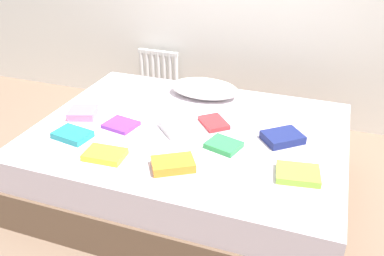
{
  "coord_description": "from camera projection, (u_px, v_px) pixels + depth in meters",
  "views": [
    {
      "loc": [
        0.78,
        -2.14,
        1.77
      ],
      "look_at": [
        0.0,
        0.05,
        0.48
      ],
      "focal_mm": 37.78,
      "sensor_mm": 36.0,
      "label": 1
    }
  ],
  "objects": [
    {
      "name": "radiator",
      "position": [
        159.0,
        74.0,
        3.9
      ],
      "size": [
        0.4,
        0.04,
        0.46
      ],
      "color": "white",
      "rests_on": "ground"
    },
    {
      "name": "pillow",
      "position": [
        204.0,
        88.0,
        3.04
      ],
      "size": [
        0.52,
        0.31,
        0.12
      ],
      "primitive_type": "ellipsoid",
      "color": "white",
      "rests_on": "bed"
    },
    {
      "name": "textbook_pink",
      "position": [
        83.0,
        113.0,
        2.76
      ],
      "size": [
        0.22,
        0.22,
        0.05
      ],
      "primitive_type": "cube",
      "rotation": [
        0.0,
        0.0,
        0.32
      ],
      "color": "pink",
      "rests_on": "bed"
    },
    {
      "name": "textbook_purple",
      "position": [
        121.0,
        125.0,
        2.63
      ],
      "size": [
        0.23,
        0.2,
        0.03
      ],
      "primitive_type": "cube",
      "rotation": [
        0.0,
        0.0,
        -0.18
      ],
      "color": "purple",
      "rests_on": "bed"
    },
    {
      "name": "textbook_white",
      "position": [
        175.0,
        128.0,
        2.58
      ],
      "size": [
        0.24,
        0.24,
        0.05
      ],
      "primitive_type": "cube",
      "rotation": [
        0.0,
        0.0,
        -0.78
      ],
      "color": "white",
      "rests_on": "bed"
    },
    {
      "name": "ground_plane",
      "position": [
        190.0,
        190.0,
        2.86
      ],
      "size": [
        8.0,
        8.0,
        0.0
      ],
      "primitive_type": "plane",
      "color": "#7F6651"
    },
    {
      "name": "textbook_red",
      "position": [
        214.0,
        123.0,
        2.66
      ],
      "size": [
        0.24,
        0.25,
        0.03
      ],
      "primitive_type": "cube",
      "rotation": [
        0.0,
        0.0,
        -0.86
      ],
      "color": "red",
      "rests_on": "bed"
    },
    {
      "name": "textbook_green",
      "position": [
        224.0,
        145.0,
        2.4
      ],
      "size": [
        0.23,
        0.2,
        0.03
      ],
      "primitive_type": "cube",
      "rotation": [
        0.0,
        0.0,
        -0.28
      ],
      "color": "green",
      "rests_on": "bed"
    },
    {
      "name": "textbook_orange",
      "position": [
        173.0,
        164.0,
        2.21
      ],
      "size": [
        0.28,
        0.25,
        0.05
      ],
      "primitive_type": "cube",
      "rotation": [
        0.0,
        0.0,
        0.54
      ],
      "color": "orange",
      "rests_on": "bed"
    },
    {
      "name": "textbook_navy",
      "position": [
        283.0,
        137.0,
        2.47
      ],
      "size": [
        0.29,
        0.28,
        0.05
      ],
      "primitive_type": "cube",
      "rotation": [
        0.0,
        0.0,
        0.69
      ],
      "color": "navy",
      "rests_on": "bed"
    },
    {
      "name": "textbook_lime",
      "position": [
        298.0,
        174.0,
        2.14
      ],
      "size": [
        0.25,
        0.21,
        0.04
      ],
      "primitive_type": "cube",
      "rotation": [
        0.0,
        0.0,
        0.15
      ],
      "color": "#8CC638",
      "rests_on": "bed"
    },
    {
      "name": "textbook_yellow",
      "position": [
        105.0,
        155.0,
        2.31
      ],
      "size": [
        0.24,
        0.17,
        0.04
      ],
      "primitive_type": "cube",
      "rotation": [
        0.0,
        0.0,
        0.06
      ],
      "color": "yellow",
      "rests_on": "bed"
    },
    {
      "name": "textbook_teal",
      "position": [
        72.0,
        135.0,
        2.51
      ],
      "size": [
        0.24,
        0.19,
        0.04
      ],
      "primitive_type": "cube",
      "rotation": [
        0.0,
        0.0,
        -0.16
      ],
      "color": "teal",
      "rests_on": "bed"
    },
    {
      "name": "bed",
      "position": [
        190.0,
        161.0,
        2.74
      ],
      "size": [
        2.0,
        1.5,
        0.5
      ],
      "color": "brown",
      "rests_on": "ground"
    }
  ]
}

